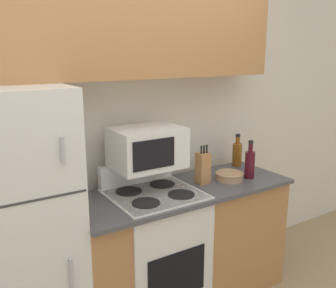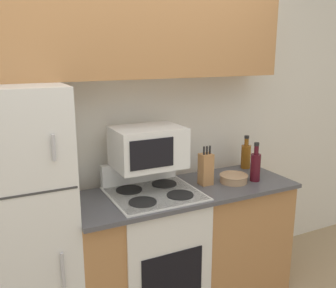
{
  "view_description": "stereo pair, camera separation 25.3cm",
  "coord_description": "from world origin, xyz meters",
  "views": [
    {
      "loc": [
        -1.13,
        -1.83,
        1.88
      ],
      "look_at": [
        0.19,
        0.25,
        1.27
      ],
      "focal_mm": 40.0,
      "sensor_mm": 36.0,
      "label": 1
    },
    {
      "loc": [
        -0.91,
        -1.95,
        1.88
      ],
      "look_at": [
        0.19,
        0.25,
        1.27
      ],
      "focal_mm": 40.0,
      "sensor_mm": 36.0,
      "label": 2
    }
  ],
  "objects": [
    {
      "name": "wall_back",
      "position": [
        0.0,
        0.68,
        1.27
      ],
      "size": [
        8.0,
        0.05,
        2.55
      ],
      "color": "silver",
      "rests_on": "ground_plane"
    },
    {
      "name": "lower_cabinets",
      "position": [
        0.34,
        0.28,
        0.46
      ],
      "size": [
        1.64,
        0.6,
        0.92
      ],
      "color": "#B27A47",
      "rests_on": "ground_plane"
    },
    {
      "name": "refrigerator",
      "position": [
        -0.82,
        0.32,
        0.85
      ],
      "size": [
        0.69,
        0.67,
        1.7
      ],
      "color": "white",
      "rests_on": "ground_plane"
    },
    {
      "name": "upper_cabinets",
      "position": [
        0.0,
        0.5,
        2.03
      ],
      "size": [
        2.33,
        0.32,
        0.66
      ],
      "color": "#B27A47",
      "rests_on": "refrigerator"
    },
    {
      "name": "stove",
      "position": [
        0.09,
        0.27,
        0.48
      ],
      "size": [
        0.61,
        0.59,
        1.09
      ],
      "color": "white",
      "rests_on": "ground_plane"
    },
    {
      "name": "microwave",
      "position": [
        0.09,
        0.37,
        1.23
      ],
      "size": [
        0.48,
        0.36,
        0.28
      ],
      "color": "white",
      "rests_on": "stove"
    },
    {
      "name": "knife_block",
      "position": [
        0.52,
        0.28,
        1.04
      ],
      "size": [
        0.09,
        0.09,
        0.29
      ],
      "color": "#B27A47",
      "rests_on": "lower_cabinets"
    },
    {
      "name": "bowl",
      "position": [
        0.73,
        0.22,
        0.95
      ],
      "size": [
        0.22,
        0.22,
        0.06
      ],
      "color": "tan",
      "rests_on": "lower_cabinets"
    },
    {
      "name": "bottle_whiskey",
      "position": [
        1.04,
        0.47,
        1.03
      ],
      "size": [
        0.08,
        0.08,
        0.28
      ],
      "color": "brown",
      "rests_on": "lower_cabinets"
    },
    {
      "name": "bottle_soy_sauce",
      "position": [
        1.01,
        0.3,
        0.99
      ],
      "size": [
        0.05,
        0.05,
        0.18
      ],
      "color": "black",
      "rests_on": "lower_cabinets"
    },
    {
      "name": "bottle_wine_red",
      "position": [
        0.9,
        0.18,
        1.04
      ],
      "size": [
        0.08,
        0.08,
        0.3
      ],
      "color": "#470F19",
      "rests_on": "lower_cabinets"
    }
  ]
}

